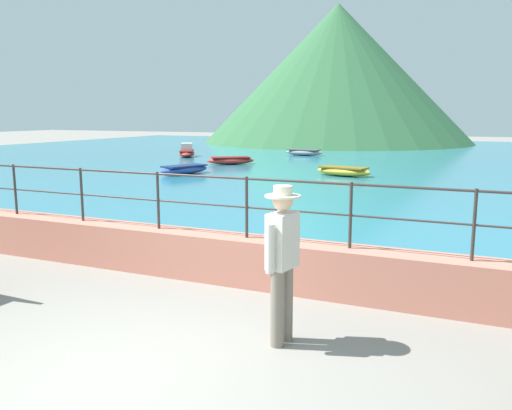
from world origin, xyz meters
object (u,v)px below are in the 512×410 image
(boat_2, at_px, (231,160))
(boat_3, at_px, (304,152))
(person_walking, at_px, (282,257))
(boat_6, at_px, (187,152))
(boat_5, at_px, (184,169))
(boat_4, at_px, (344,171))

(boat_2, bearing_deg, boat_3, 77.53)
(person_walking, height_order, boat_6, person_walking)
(person_walking, bearing_deg, boat_5, 125.16)
(boat_2, xyz_separation_m, boat_5, (0.15, -4.54, 0.00))
(boat_2, height_order, boat_5, same)
(person_walking, xyz_separation_m, boat_3, (-8.09, 24.69, -0.72))
(boat_4, bearing_deg, boat_6, 151.62)
(boat_4, xyz_separation_m, boat_6, (-10.73, 5.80, 0.07))
(person_walking, bearing_deg, boat_6, 123.53)
(boat_2, xyz_separation_m, boat_6, (-4.44, 3.23, 0.07))
(boat_4, distance_m, boat_5, 6.45)
(boat_3, relative_size, boat_6, 0.96)
(boat_3, xyz_separation_m, boat_6, (-5.93, -3.53, 0.07))
(person_walking, relative_size, boat_6, 0.71)
(boat_4, height_order, boat_5, same)
(person_walking, relative_size, boat_3, 0.74)
(boat_4, bearing_deg, boat_2, 157.79)
(boat_2, relative_size, boat_6, 0.98)
(boat_4, bearing_deg, boat_5, -162.22)
(person_walking, distance_m, boat_5, 16.39)
(boat_3, xyz_separation_m, boat_5, (-1.34, -11.30, 0.00))
(boat_3, height_order, boat_4, same)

